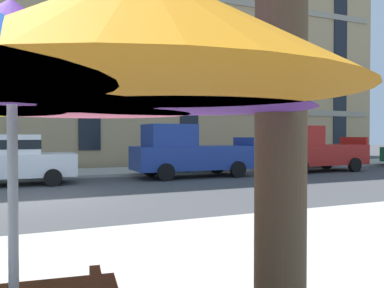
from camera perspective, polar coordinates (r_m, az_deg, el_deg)
The scene contains 7 objects.
ground_plane at distance 11.76m, azimuth -20.75°, elevation -7.41°, with size 120.00×120.00×0.00m, color #424244.
sidewalk_far at distance 18.50m, azimuth -21.76°, elevation -4.09°, with size 56.00×3.60×0.12m, color #B2ADA3.
apartment_building at distance 27.33m, azimuth -22.44°, elevation 14.37°, with size 43.91×12.08×16.00m.
sedan_white at distance 15.34m, azimuth -24.79°, elevation -1.86°, with size 4.40×1.98×1.78m.
pickup_blue at distance 16.65m, azimuth -0.51°, elevation -1.25°, with size 5.10×2.12×2.20m.
pickup_red at distance 20.05m, azimuth 16.65°, elevation -0.87°, with size 5.10×2.12×2.20m.
patio_umbrella at distance 2.65m, azimuth -24.36°, elevation 11.21°, with size 4.03×3.75×2.57m.
Camera 1 is at (-0.54, -11.61, 1.76)m, focal length 37.36 mm.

